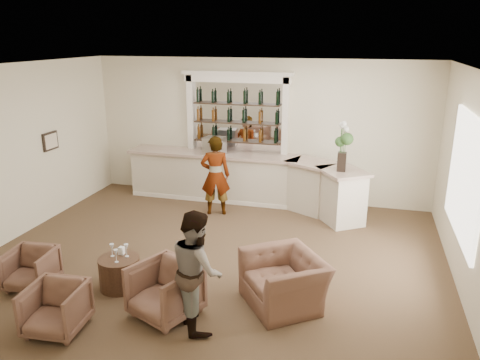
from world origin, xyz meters
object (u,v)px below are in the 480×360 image
Objects in this scene: armchair_right at (165,291)px; espresso_machine at (215,146)px; cocktail_table at (120,273)px; flower_vase at (343,143)px; sommelier at (215,176)px; armchair_left at (31,269)px; guest at (197,270)px; armchair_far at (284,281)px; bar_counter at (246,180)px; armchair_center at (56,309)px.

espresso_machine is (-0.82, 4.73, 0.96)m from armchair_right.
flower_vase reaches higher than cocktail_table.
sommelier is 4.22m from armchair_left.
armchair_right is 4.79m from flower_vase.
guest is 1.39m from armchair_far.
espresso_machine reaches higher than armchair_right.
sommelier is (0.46, 3.42, 0.62)m from cocktail_table.
bar_counter is 5.60× the size of flower_vase.
flower_vase reaches higher than sommelier.
guest is at bearing -83.13° from bar_counter.
guest is 1.43× the size of armchair_far.
armchair_left is 2.34m from armchair_right.
cocktail_table is 1.39× the size of espresso_machine.
flower_vase is (0.56, 3.36, 1.34)m from armchair_far.
bar_counter is 5.14m from armchair_left.
armchair_center is 0.86× the size of armchair_right.
armchair_right reaches higher than armchair_center.
cocktail_table is at bearing 176.28° from armchair_right.
armchair_center is 0.72× the size of flower_vase.
bar_counter is 3.46× the size of guest.
bar_counter is 8.98× the size of cocktail_table.
armchair_right is (-0.51, 0.09, -0.44)m from guest.
flower_vase is (4.44, 3.93, 1.40)m from armchair_left.
espresso_machine reaches higher than armchair_left.
cocktail_table is at bearing 65.08° from sommelier.
armchair_left is 0.60× the size of armchair_far.
bar_counter reaches higher than armchair_far.
armchair_right is (1.25, 0.72, 0.05)m from armchair_center.
espresso_machine is at bearing -176.37° from bar_counter.
armchair_far is 1.13× the size of flower_vase.
flower_vase is (3.11, 3.57, 1.46)m from cocktail_table.
bar_counter is 2.55m from flower_vase.
flower_vase is at bearing 50.32° from armchair_center.
armchair_center is at bearing 64.13° from sommelier.
guest is 3.60× the size of espresso_machine.
guest is at bearing -21.86° from cocktail_table.
sommelier is (-0.47, -0.83, 0.30)m from bar_counter.
armchair_left is 1.51× the size of espresso_machine.
armchair_far is 4.74m from espresso_machine.
flower_vase reaches higher than armchair_right.
armchair_right is 1.85× the size of espresso_machine.
armchair_center is 5.56m from espresso_machine.
cocktail_table is at bearing -131.03° from flower_vase.
bar_counter is at bearing 162.58° from flower_vase.
sommelier reaches higher than espresso_machine.
sommelier is at bearing 76.64° from armchair_center.
flower_vase reaches higher than guest.
guest is at bearing -68.50° from espresso_machine.
guest is at bearing -10.50° from armchair_left.
armchair_far reaches higher than armchair_left.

